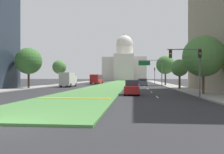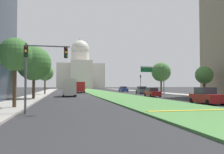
% 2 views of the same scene
% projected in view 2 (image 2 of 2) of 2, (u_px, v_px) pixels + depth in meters
% --- Properties ---
extents(ground_plane, '(307.56, 307.56, 0.00)m').
position_uv_depth(ground_plane, '(95.00, 92.00, 74.57)').
color(ground_plane, '#2B2B2D').
extents(grass_median, '(8.16, 125.82, 0.14)m').
position_uv_depth(grass_median, '(98.00, 92.00, 67.73)').
color(grass_median, '#4C8442').
rests_on(grass_median, ground_plane).
extents(median_curb_nose, '(7.35, 0.50, 0.04)m').
position_uv_depth(median_curb_nose, '(192.00, 110.00, 17.80)').
color(median_curb_nose, gold).
rests_on(median_curb_nose, grass_median).
extents(lane_dashes_right, '(0.16, 78.28, 0.01)m').
position_uv_depth(lane_dashes_right, '(140.00, 94.00, 56.14)').
color(lane_dashes_right, silver).
rests_on(lane_dashes_right, ground_plane).
extents(sidewalk_left, '(4.00, 125.82, 0.15)m').
position_uv_depth(sidewalk_left, '(43.00, 93.00, 57.84)').
color(sidewalk_left, '#9E9991').
rests_on(sidewalk_left, ground_plane).
extents(sidewalk_right, '(4.00, 125.82, 0.15)m').
position_uv_depth(sidewalk_right, '(155.00, 92.00, 63.95)').
color(sidewalk_right, '#9E9991').
rests_on(sidewalk_right, ground_plane).
extents(capitol_building, '(28.18, 23.22, 30.98)m').
position_uv_depth(capitol_building, '(80.00, 71.00, 142.51)').
color(capitol_building, beige).
rests_on(capitol_building, ground_plane).
extents(traffic_light_near_left, '(3.34, 0.35, 5.20)m').
position_uv_depth(traffic_light_near_left, '(38.00, 63.00, 17.08)').
color(traffic_light_near_left, '#515456').
rests_on(traffic_light_near_left, ground_plane).
extents(traffic_light_far_right, '(0.28, 0.35, 5.20)m').
position_uv_depth(traffic_light_far_right, '(141.00, 81.00, 68.24)').
color(traffic_light_far_right, '#515456').
rests_on(traffic_light_far_right, ground_plane).
extents(overhead_guide_sign, '(5.69, 0.20, 6.50)m').
position_uv_depth(overhead_guide_sign, '(155.00, 74.00, 52.36)').
color(overhead_guide_sign, '#515456').
rests_on(overhead_guide_sign, ground_plane).
extents(street_tree_left_near, '(2.99, 2.99, 6.37)m').
position_uv_depth(street_tree_left_near, '(15.00, 55.00, 20.71)').
color(street_tree_left_near, '#4C3823').
rests_on(street_tree_left_near, ground_plane).
extents(street_tree_left_mid, '(5.05, 5.05, 7.85)m').
position_uv_depth(street_tree_left_mid, '(34.00, 64.00, 34.08)').
color(street_tree_left_mid, '#4C3823').
rests_on(street_tree_left_mid, ground_plane).
extents(street_tree_right_mid, '(3.06, 3.06, 5.42)m').
position_uv_depth(street_tree_right_mid, '(204.00, 75.00, 40.11)').
color(street_tree_right_mid, '#4C3823').
rests_on(street_tree_right_mid, ground_plane).
extents(street_tree_left_far, '(3.68, 3.68, 6.74)m').
position_uv_depth(street_tree_left_far, '(45.00, 73.00, 50.75)').
color(street_tree_left_far, '#4C3823').
rests_on(street_tree_left_far, ground_plane).
extents(street_tree_right_far, '(4.81, 4.81, 7.80)m').
position_uv_depth(street_tree_right_far, '(161.00, 72.00, 58.06)').
color(street_tree_right_far, '#4C3823').
rests_on(street_tree_right_far, ground_plane).
extents(sedan_lead_stopped, '(1.93, 4.13, 1.87)m').
position_uv_depth(sedan_lead_stopped, '(206.00, 96.00, 25.51)').
color(sedan_lead_stopped, maroon).
rests_on(sedan_lead_stopped, ground_plane).
extents(sedan_midblock, '(2.15, 4.59, 1.68)m').
position_uv_depth(sedan_midblock, '(152.00, 92.00, 41.65)').
color(sedan_midblock, maroon).
rests_on(sedan_midblock, ground_plane).
extents(sedan_distant, '(2.13, 4.77, 1.80)m').
position_uv_depth(sedan_distant, '(142.00, 90.00, 54.81)').
color(sedan_distant, '#4C5156').
rests_on(sedan_distant, ground_plane).
extents(sedan_far_horizon, '(2.12, 4.34, 1.68)m').
position_uv_depth(sedan_far_horizon, '(123.00, 89.00, 71.65)').
color(sedan_far_horizon, navy).
rests_on(sedan_far_horizon, ground_plane).
extents(box_truck_delivery, '(2.40, 6.40, 3.20)m').
position_uv_depth(box_truck_delivery, '(69.00, 87.00, 42.91)').
color(box_truck_delivery, silver).
rests_on(box_truck_delivery, ground_plane).
extents(city_bus, '(2.62, 11.00, 2.95)m').
position_uv_depth(city_bus, '(79.00, 86.00, 64.09)').
color(city_bus, '#B21E1E').
rests_on(city_bus, ground_plane).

